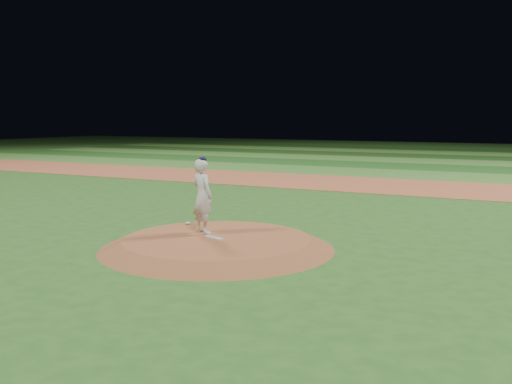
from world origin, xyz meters
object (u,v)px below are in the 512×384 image
Objects in this scene: pitching_rubber at (214,238)px; pitcher_on_mound at (202,196)px; pitchers_mound at (217,243)px; rosin_bag at (188,223)px.

pitcher_on_mound is (-0.56, 0.39, 0.91)m from pitching_rubber.
pitching_rubber is (-0.04, -0.08, 0.14)m from pitchers_mound.
pitcher_on_mound is (-0.60, 0.32, 1.05)m from pitchers_mound.
rosin_bag reaches higher than pitching_rubber.
pitchers_mound is at bearing 81.82° from pitching_rubber.
pitcher_on_mound is at bearing 163.48° from pitching_rubber.
rosin_bag is at bearing 161.18° from pitching_rubber.
rosin_bag reaches higher than pitchers_mound.
pitchers_mound is 2.94× the size of pitcher_on_mound.
rosin_bag is (-1.55, 1.08, 0.16)m from pitchers_mound.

